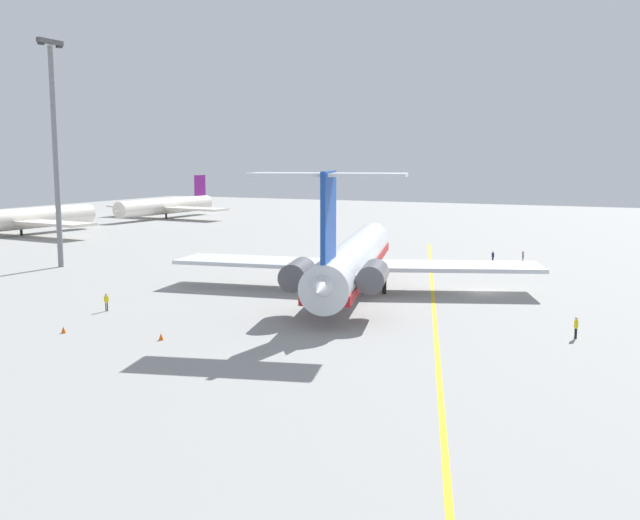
{
  "coord_description": "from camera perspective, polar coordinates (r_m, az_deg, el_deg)",
  "views": [
    {
      "loc": [
        -75.73,
        -16.54,
        14.0
      ],
      "look_at": [
        -4.63,
        16.67,
        3.05
      ],
      "focal_mm": 41.04,
      "sensor_mm": 36.0,
      "label": 1
    }
  ],
  "objects": [
    {
      "name": "ground",
      "position": [
        78.77,
        12.52,
        -2.48
      ],
      "size": [
        299.62,
        299.62,
        0.0
      ],
      "primitive_type": "plane",
      "color": "gray"
    },
    {
      "name": "main_jetliner",
      "position": [
        76.35,
        2.56,
        0.06
      ],
      "size": [
        43.83,
        39.23,
        12.97
      ],
      "rotation": [
        0.0,
        0.0,
        0.26
      ],
      "color": "silver",
      "rests_on": "ground"
    },
    {
      "name": "airliner_mid_right",
      "position": [
        144.79,
        -22.02,
        3.01
      ],
      "size": [
        34.04,
        33.67,
        10.17
      ],
      "rotation": [
        0.0,
        0.0,
        -0.09
      ],
      "color": "silver",
      "rests_on": "ground"
    },
    {
      "name": "airliner_far_right",
      "position": [
        174.57,
        -12.12,
        4.12
      ],
      "size": [
        32.8,
        32.38,
        9.81
      ],
      "rotation": [
        0.0,
        0.0,
        3.09
      ],
      "color": "silver",
      "rests_on": "ground"
    },
    {
      "name": "ground_crew_near_nose",
      "position": [
        70.2,
        -16.32,
        -3.01
      ],
      "size": [
        0.35,
        0.29,
        1.66
      ],
      "rotation": [
        0.0,
        0.0,
        4.05
      ],
      "color": "black",
      "rests_on": "ground"
    },
    {
      "name": "ground_crew_near_tail",
      "position": [
        60.61,
        19.34,
        -4.8
      ],
      "size": [
        0.32,
        0.35,
        1.74
      ],
      "rotation": [
        0.0,
        0.0,
        2.4
      ],
      "color": "black",
      "rests_on": "ground"
    },
    {
      "name": "ground_crew_portside",
      "position": [
        100.96,
        15.55,
        0.31
      ],
      "size": [
        0.44,
        0.27,
        1.72
      ],
      "rotation": [
        0.0,
        0.0,
        1.56
      ],
      "color": "black",
      "rests_on": "ground"
    },
    {
      "name": "ground_crew_starboard",
      "position": [
        99.81,
        13.33,
        0.32
      ],
      "size": [
        0.29,
        0.39,
        1.78
      ],
      "rotation": [
        0.0,
        0.0,
        5.68
      ],
      "color": "black",
      "rests_on": "ground"
    },
    {
      "name": "safety_cone_nose",
      "position": [
        58.28,
        -12.29,
        -5.86
      ],
      "size": [
        0.4,
        0.4,
        0.55
      ],
      "primitive_type": "cone",
      "color": "#EA590F",
      "rests_on": "ground"
    },
    {
      "name": "safety_cone_wingtip",
      "position": [
        62.72,
        -19.37,
        -5.15
      ],
      "size": [
        0.4,
        0.4,
        0.55
      ],
      "primitive_type": "cone",
      "color": "#EA590F",
      "rests_on": "ground"
    },
    {
      "name": "taxiway_centreline",
      "position": [
        75.31,
        8.8,
        -2.86
      ],
      "size": [
        90.12,
        28.07,
        0.01
      ],
      "primitive_type": "cube",
      "rotation": [
        0.0,
        0.0,
        0.3
      ],
      "color": "gold",
      "rests_on": "ground"
    },
    {
      "name": "light_mast",
      "position": [
        99.79,
        -19.95,
        8.38
      ],
      "size": [
        4.0,
        0.7,
        28.7
      ],
      "color": "slate",
      "rests_on": "ground"
    }
  ]
}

